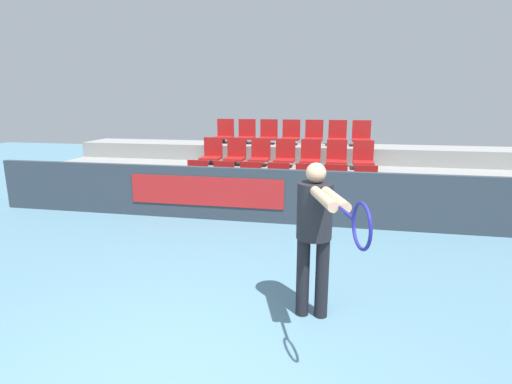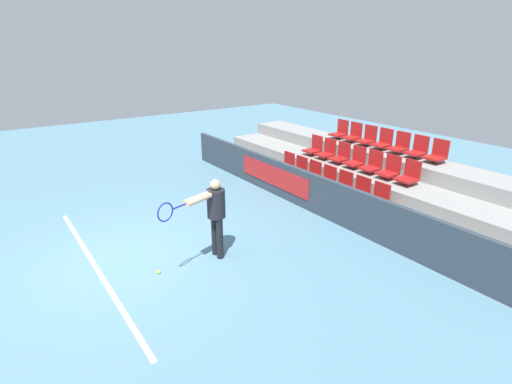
{
  "view_description": "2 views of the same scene",
  "coord_description": "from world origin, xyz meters",
  "px_view_note": "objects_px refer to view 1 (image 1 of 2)",
  "views": [
    {
      "loc": [
        1.06,
        -2.12,
        2.11
      ],
      "look_at": [
        0.07,
        2.82,
        0.94
      ],
      "focal_mm": 28.0,
      "sensor_mm": 36.0,
      "label": 1
    },
    {
      "loc": [
        6.84,
        -1.74,
        3.83
      ],
      "look_at": [
        0.66,
        2.59,
        1.01
      ],
      "focal_mm": 28.0,
      "sensor_mm": 36.0,
      "label": 2
    }
  ],
  "objects_px": {
    "stadium_chair_11": "(310,156)",
    "stadium_chair_19": "(337,135)",
    "stadium_chair_1": "(223,179)",
    "tennis_player": "(316,226)",
    "stadium_chair_14": "(224,133)",
    "stadium_chair_20": "(361,136)",
    "stadium_chair_2": "(250,180)",
    "stadium_chair_0": "(196,178)",
    "stadium_chair_5": "(335,184)",
    "stadium_chair_4": "(306,183)",
    "stadium_chair_15": "(246,134)",
    "stadium_chair_18": "(314,135)",
    "stadium_chair_8": "(236,154)",
    "stadium_chair_13": "(363,158)",
    "stadium_chair_16": "(268,134)",
    "stadium_chair_10": "(285,155)",
    "stadium_chair_7": "(212,153)",
    "stadium_chair_17": "(291,134)",
    "stadium_chair_9": "(260,155)",
    "stadium_chair_12": "(336,157)",
    "stadium_chair_6": "(366,185)",
    "stadium_chair_3": "(277,182)"
  },
  "relations": [
    {
      "from": "stadium_chair_11",
      "to": "stadium_chair_19",
      "type": "distance_m",
      "value": 1.24
    },
    {
      "from": "stadium_chair_1",
      "to": "tennis_player",
      "type": "distance_m",
      "value": 4.28
    },
    {
      "from": "stadium_chair_14",
      "to": "stadium_chair_20",
      "type": "xyz_separation_m",
      "value": [
        3.25,
        0.0,
        0.0
      ]
    },
    {
      "from": "stadium_chair_1",
      "to": "stadium_chair_14",
      "type": "height_order",
      "value": "stadium_chair_14"
    },
    {
      "from": "stadium_chair_2",
      "to": "tennis_player",
      "type": "relative_size",
      "value": 0.37
    },
    {
      "from": "stadium_chair_0",
      "to": "stadium_chair_5",
      "type": "distance_m",
      "value": 2.71
    },
    {
      "from": "stadium_chair_19",
      "to": "stadium_chair_14",
      "type": "bearing_deg",
      "value": 180.0
    },
    {
      "from": "stadium_chair_4",
      "to": "stadium_chair_20",
      "type": "height_order",
      "value": "stadium_chair_20"
    },
    {
      "from": "stadium_chair_15",
      "to": "stadium_chair_18",
      "type": "xyz_separation_m",
      "value": [
        1.62,
        0.0,
        0.0
      ]
    },
    {
      "from": "stadium_chair_8",
      "to": "stadium_chair_13",
      "type": "xyz_separation_m",
      "value": [
        2.71,
        0.0,
        0.0
      ]
    },
    {
      "from": "stadium_chair_16",
      "to": "stadium_chair_18",
      "type": "distance_m",
      "value": 1.08
    },
    {
      "from": "stadium_chair_13",
      "to": "stadium_chair_18",
      "type": "xyz_separation_m",
      "value": [
        -1.08,
        1.05,
        0.36
      ]
    },
    {
      "from": "stadium_chair_11",
      "to": "stadium_chair_5",
      "type": "bearing_deg",
      "value": -62.79
    },
    {
      "from": "stadium_chair_1",
      "to": "stadium_chair_8",
      "type": "xyz_separation_m",
      "value": [
        0.0,
        1.05,
        0.36
      ]
    },
    {
      "from": "stadium_chair_0",
      "to": "stadium_chair_10",
      "type": "distance_m",
      "value": 1.97
    },
    {
      "from": "stadium_chair_11",
      "to": "stadium_chair_2",
      "type": "bearing_deg",
      "value": -135.8
    },
    {
      "from": "stadium_chair_7",
      "to": "stadium_chair_5",
      "type": "bearing_deg",
      "value": -21.26
    },
    {
      "from": "stadium_chair_13",
      "to": "stadium_chair_17",
      "type": "distance_m",
      "value": 1.97
    },
    {
      "from": "stadium_chair_20",
      "to": "stadium_chair_19",
      "type": "bearing_deg",
      "value": 180.0
    },
    {
      "from": "stadium_chair_7",
      "to": "stadium_chair_10",
      "type": "xyz_separation_m",
      "value": [
        1.62,
        0.0,
        0.0
      ]
    },
    {
      "from": "stadium_chair_1",
      "to": "stadium_chair_20",
      "type": "height_order",
      "value": "stadium_chair_20"
    },
    {
      "from": "stadium_chair_18",
      "to": "stadium_chair_10",
      "type": "bearing_deg",
      "value": -117.21
    },
    {
      "from": "stadium_chair_2",
      "to": "stadium_chair_10",
      "type": "height_order",
      "value": "stadium_chair_10"
    },
    {
      "from": "stadium_chair_1",
      "to": "stadium_chair_8",
      "type": "relative_size",
      "value": 1.0
    },
    {
      "from": "stadium_chair_1",
      "to": "stadium_chair_9",
      "type": "distance_m",
      "value": 1.24
    },
    {
      "from": "stadium_chair_16",
      "to": "stadium_chair_17",
      "type": "distance_m",
      "value": 0.54
    },
    {
      "from": "stadium_chair_2",
      "to": "stadium_chair_12",
      "type": "distance_m",
      "value": 1.97
    },
    {
      "from": "stadium_chair_0",
      "to": "stadium_chair_8",
      "type": "distance_m",
      "value": 1.24
    },
    {
      "from": "stadium_chair_6",
      "to": "stadium_chair_13",
      "type": "relative_size",
      "value": 1.0
    },
    {
      "from": "stadium_chair_7",
      "to": "stadium_chair_1",
      "type": "bearing_deg",
      "value": -62.79
    },
    {
      "from": "stadium_chair_2",
      "to": "stadium_chair_14",
      "type": "relative_size",
      "value": 1.0
    },
    {
      "from": "stadium_chair_1",
      "to": "tennis_player",
      "type": "height_order",
      "value": "tennis_player"
    },
    {
      "from": "stadium_chair_4",
      "to": "stadium_chair_17",
      "type": "relative_size",
      "value": 1.0
    },
    {
      "from": "stadium_chair_0",
      "to": "stadium_chair_10",
      "type": "relative_size",
      "value": 1.0
    },
    {
      "from": "stadium_chair_1",
      "to": "stadium_chair_20",
      "type": "xyz_separation_m",
      "value": [
        2.71,
        2.11,
        0.71
      ]
    },
    {
      "from": "stadium_chair_5",
      "to": "stadium_chair_11",
      "type": "height_order",
      "value": "stadium_chair_11"
    },
    {
      "from": "tennis_player",
      "to": "stadium_chair_19",
      "type": "bearing_deg",
      "value": 70.71
    },
    {
      "from": "stadium_chair_7",
      "to": "stadium_chair_19",
      "type": "height_order",
      "value": "stadium_chair_19"
    },
    {
      "from": "stadium_chair_8",
      "to": "stadium_chair_19",
      "type": "relative_size",
      "value": 1.0
    },
    {
      "from": "stadium_chair_4",
      "to": "stadium_chair_12",
      "type": "xyz_separation_m",
      "value": [
        0.54,
        1.05,
        0.36
      ]
    },
    {
      "from": "stadium_chair_18",
      "to": "stadium_chair_7",
      "type": "bearing_deg",
      "value": -154.07
    },
    {
      "from": "stadium_chair_5",
      "to": "stadium_chair_9",
      "type": "distance_m",
      "value": 1.97
    },
    {
      "from": "stadium_chair_12",
      "to": "tennis_player",
      "type": "relative_size",
      "value": 0.37
    },
    {
      "from": "stadium_chair_15",
      "to": "tennis_player",
      "type": "distance_m",
      "value": 6.21
    },
    {
      "from": "stadium_chair_3",
      "to": "stadium_chair_8",
      "type": "relative_size",
      "value": 1.0
    },
    {
      "from": "stadium_chair_2",
      "to": "stadium_chair_5",
      "type": "xyz_separation_m",
      "value": [
        1.62,
        0.0,
        0.0
      ]
    },
    {
      "from": "stadium_chair_0",
      "to": "stadium_chair_13",
      "type": "bearing_deg",
      "value": 17.96
    },
    {
      "from": "stadium_chair_10",
      "to": "stadium_chair_14",
      "type": "distance_m",
      "value": 1.97
    },
    {
      "from": "stadium_chair_13",
      "to": "stadium_chair_19",
      "type": "relative_size",
      "value": 1.0
    },
    {
      "from": "stadium_chair_7",
      "to": "stadium_chair_17",
      "type": "relative_size",
      "value": 1.0
    }
  ]
}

